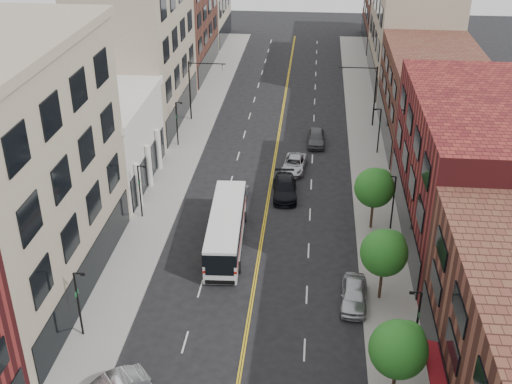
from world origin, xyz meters
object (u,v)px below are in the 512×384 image
(car_lane_b, at_px, (294,164))
(car_lane_c, at_px, (316,137))
(car_lane_a, at_px, (285,188))
(car_lane_behind, at_px, (238,194))
(city_bus, at_px, (226,227))
(car_parked_far, at_px, (354,294))

(car_lane_b, bearing_deg, car_lane_c, 78.42)
(car_lane_a, bearing_deg, car_lane_c, 73.60)
(car_lane_behind, bearing_deg, city_bus, 96.42)
(city_bus, distance_m, car_lane_a, 10.21)
(car_parked_far, height_order, car_lane_behind, car_parked_far)
(city_bus, relative_size, car_lane_a, 2.16)
(car_lane_a, xyz_separation_m, car_lane_c, (2.82, 12.60, 0.02))
(car_lane_behind, distance_m, car_lane_a, 4.54)
(car_lane_behind, xyz_separation_m, car_lane_c, (7.14, 14.00, 0.15))
(car_parked_far, bearing_deg, car_lane_b, 107.00)
(car_parked_far, height_order, car_lane_b, car_parked_far)
(car_lane_c, bearing_deg, city_bus, -108.97)
(car_lane_c, bearing_deg, car_parked_far, -84.65)
(car_lane_a, bearing_deg, car_lane_behind, -165.76)
(car_lane_behind, height_order, car_lane_c, car_lane_c)
(car_lane_a, height_order, car_lane_c, car_lane_c)
(car_lane_behind, bearing_deg, car_lane_a, -155.36)
(car_lane_c, bearing_deg, car_lane_a, -103.39)
(car_parked_far, bearing_deg, car_lane_a, 113.62)
(car_parked_far, relative_size, car_lane_b, 0.96)
(car_lane_a, relative_size, car_lane_b, 1.13)
(car_lane_behind, bearing_deg, car_lane_c, -110.38)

